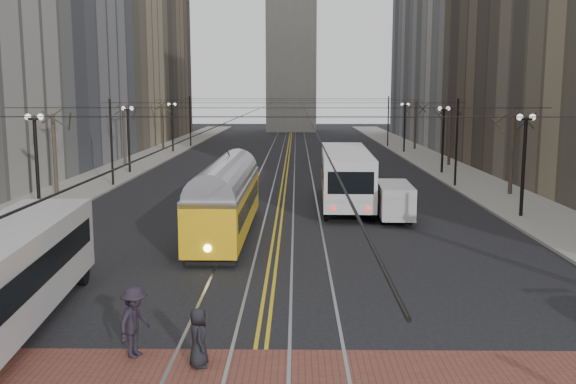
{
  "coord_description": "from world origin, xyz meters",
  "views": [
    {
      "loc": [
        0.98,
        -17.83,
        7.03
      ],
      "look_at": [
        0.64,
        8.19,
        3.0
      ],
      "focal_mm": 40.0,
      "sensor_mm": 36.0,
      "label": 1
    }
  ],
  "objects_px": {
    "streetcar": "(226,206)",
    "sedan_grey": "(358,176)",
    "rear_bus": "(345,178)",
    "pedestrian_a": "(198,337)",
    "transit_bus": "(0,285)",
    "cargo_van": "(394,202)",
    "sedan_silver": "(345,167)",
    "pedestrian_d": "(135,322)"
  },
  "relations": [
    {
      "from": "streetcar",
      "to": "pedestrian_a",
      "type": "relative_size",
      "value": 8.0
    },
    {
      "from": "rear_bus",
      "to": "sedan_silver",
      "type": "bearing_deg",
      "value": 87.36
    },
    {
      "from": "streetcar",
      "to": "sedan_silver",
      "type": "bearing_deg",
      "value": 72.29
    },
    {
      "from": "sedan_silver",
      "to": "sedan_grey",
      "type": "bearing_deg",
      "value": -91.13
    },
    {
      "from": "transit_bus",
      "to": "pedestrian_a",
      "type": "height_order",
      "value": "transit_bus"
    },
    {
      "from": "transit_bus",
      "to": "pedestrian_d",
      "type": "relative_size",
      "value": 6.35
    },
    {
      "from": "pedestrian_d",
      "to": "sedan_grey",
      "type": "bearing_deg",
      "value": 4.18
    },
    {
      "from": "cargo_van",
      "to": "pedestrian_a",
      "type": "height_order",
      "value": "cargo_van"
    },
    {
      "from": "cargo_van",
      "to": "pedestrian_d",
      "type": "distance_m",
      "value": 21.21
    },
    {
      "from": "transit_bus",
      "to": "streetcar",
      "type": "height_order",
      "value": "transit_bus"
    },
    {
      "from": "rear_bus",
      "to": "pedestrian_d",
      "type": "bearing_deg",
      "value": -105.4
    },
    {
      "from": "sedan_silver",
      "to": "pedestrian_a",
      "type": "relative_size",
      "value": 2.92
    },
    {
      "from": "sedan_silver",
      "to": "cargo_van",
      "type": "bearing_deg",
      "value": -92.21
    },
    {
      "from": "transit_bus",
      "to": "pedestrian_d",
      "type": "distance_m",
      "value": 4.56
    },
    {
      "from": "streetcar",
      "to": "sedan_silver",
      "type": "distance_m",
      "value": 24.47
    },
    {
      "from": "sedan_silver",
      "to": "streetcar",
      "type": "bearing_deg",
      "value": -114.24
    },
    {
      "from": "sedan_silver",
      "to": "pedestrian_a",
      "type": "bearing_deg",
      "value": -105.81
    },
    {
      "from": "streetcar",
      "to": "rear_bus",
      "type": "bearing_deg",
      "value": 54.88
    },
    {
      "from": "cargo_van",
      "to": "pedestrian_a",
      "type": "relative_size",
      "value": 2.94
    },
    {
      "from": "transit_bus",
      "to": "cargo_van",
      "type": "bearing_deg",
      "value": 46.31
    },
    {
      "from": "transit_bus",
      "to": "sedan_silver",
      "type": "distance_m",
      "value": 38.73
    },
    {
      "from": "pedestrian_d",
      "to": "pedestrian_a",
      "type": "bearing_deg",
      "value": -89.06
    },
    {
      "from": "transit_bus",
      "to": "rear_bus",
      "type": "height_order",
      "value": "rear_bus"
    },
    {
      "from": "cargo_van",
      "to": "sedan_silver",
      "type": "height_order",
      "value": "cargo_van"
    },
    {
      "from": "rear_bus",
      "to": "pedestrian_a",
      "type": "distance_m",
      "value": 25.26
    },
    {
      "from": "pedestrian_d",
      "to": "streetcar",
      "type": "bearing_deg",
      "value": 16.58
    },
    {
      "from": "sedan_grey",
      "to": "sedan_silver",
      "type": "xyz_separation_m",
      "value": [
        -0.5,
        5.89,
        -0.04
      ]
    },
    {
      "from": "transit_bus",
      "to": "sedan_grey",
      "type": "xyz_separation_m",
      "value": [
        13.28,
        30.67,
        -0.73
      ]
    },
    {
      "from": "streetcar",
      "to": "sedan_grey",
      "type": "bearing_deg",
      "value": 65.33
    },
    {
      "from": "transit_bus",
      "to": "rear_bus",
      "type": "bearing_deg",
      "value": 57.88
    },
    {
      "from": "rear_bus",
      "to": "sedan_silver",
      "type": "distance_m",
      "value": 14.14
    },
    {
      "from": "sedan_silver",
      "to": "pedestrian_d",
      "type": "xyz_separation_m",
      "value": [
        -8.51,
        -38.06,
        0.22
      ]
    },
    {
      "from": "streetcar",
      "to": "transit_bus",
      "type": "bearing_deg",
      "value": -110.43
    },
    {
      "from": "pedestrian_a",
      "to": "sedan_silver",
      "type": "bearing_deg",
      "value": -23.19
    },
    {
      "from": "rear_bus",
      "to": "cargo_van",
      "type": "relative_size",
      "value": 2.86
    },
    {
      "from": "rear_bus",
      "to": "pedestrian_a",
      "type": "xyz_separation_m",
      "value": [
        -5.62,
        -24.61,
        -0.92
      ]
    },
    {
      "from": "sedan_grey",
      "to": "pedestrian_d",
      "type": "bearing_deg",
      "value": -103.48
    },
    {
      "from": "rear_bus",
      "to": "sedan_silver",
      "type": "height_order",
      "value": "rear_bus"
    },
    {
      "from": "streetcar",
      "to": "rear_bus",
      "type": "relative_size",
      "value": 0.95
    },
    {
      "from": "streetcar",
      "to": "rear_bus",
      "type": "height_order",
      "value": "rear_bus"
    },
    {
      "from": "cargo_van",
      "to": "sedan_silver",
      "type": "distance_m",
      "value": 19.28
    },
    {
      "from": "cargo_van",
      "to": "sedan_silver",
      "type": "bearing_deg",
      "value": 95.94
    }
  ]
}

